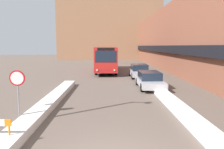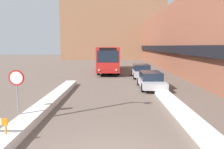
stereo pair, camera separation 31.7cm
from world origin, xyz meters
name	(u,v)px [view 2 (the right image)]	position (x,y,z in m)	size (l,w,h in m)	color
building_row_right	(186,39)	(9.97, 24.00, 4.43)	(5.50, 60.00, 8.90)	brown
building_backdrop_far	(113,26)	(0.00, 51.98, 8.69)	(26.00, 8.00, 17.38)	#996B4C
snow_bank_left	(41,109)	(-3.60, 5.08, 0.19)	(0.90, 16.35, 0.38)	silver
snow_bank_right	(192,122)	(3.60, 3.16, 0.16)	(0.90, 15.13, 0.32)	silver
city_bus	(109,58)	(-0.47, 23.32, 1.79)	(2.67, 11.36, 3.29)	red
parked_car_front	(151,80)	(3.20, 11.67, 0.69)	(1.86, 4.63, 1.35)	#B7B7BC
parked_car_back	(141,71)	(3.20, 17.82, 0.73)	(1.93, 4.32, 1.44)	#B7B7BC
stop_sign	(17,83)	(-4.52, 4.44, 1.67)	(0.76, 0.08, 2.30)	gray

